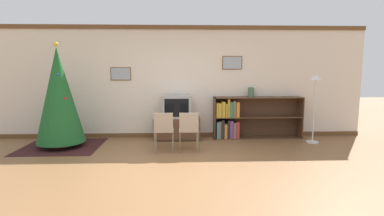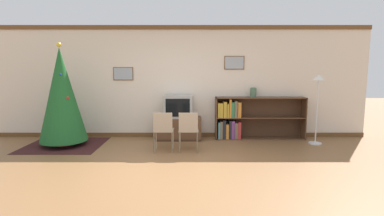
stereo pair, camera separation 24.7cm
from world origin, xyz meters
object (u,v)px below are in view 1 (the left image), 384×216
object	(u,v)px
christmas_tree	(59,95)
folding_chair_left	(164,129)
folding_chair_right	(189,129)
vase	(251,92)
standing_lamp	(315,91)
tv_console	(177,128)
television	(177,106)
bookshelf	(241,119)

from	to	relation	value
christmas_tree	folding_chair_left	xyz separation A→B (m)	(2.24, -0.52, -0.64)
folding_chair_right	vase	world-z (taller)	vase
folding_chair_right	vase	distance (m)	2.06
vase	standing_lamp	world-z (taller)	standing_lamp
folding_chair_left	tv_console	bearing A→B (deg)	76.78
television	folding_chair_left	world-z (taller)	television
television	bookshelf	bearing A→B (deg)	2.90
folding_chair_left	folding_chair_right	size ratio (longest dim) A/B	1.00
tv_console	standing_lamp	bearing A→B (deg)	-7.97
bookshelf	folding_chair_right	bearing A→B (deg)	-138.25
vase	folding_chair_left	bearing A→B (deg)	-149.42
folding_chair_right	standing_lamp	bearing A→B (deg)	12.79
christmas_tree	folding_chair_right	distance (m)	2.87
tv_console	christmas_tree	bearing A→B (deg)	-167.34
christmas_tree	standing_lamp	xyz separation A→B (m)	(5.59, 0.13, 0.08)
folding_chair_left	vase	bearing A→B (deg)	30.58
tv_console	folding_chair_left	size ratio (longest dim) A/B	1.33
television	vase	bearing A→B (deg)	4.16
folding_chair_right	vase	xyz separation A→B (m)	(1.54, 1.21, 0.65)
tv_console	television	size ratio (longest dim) A/B	1.61
bookshelf	standing_lamp	bearing A→B (deg)	-18.20
christmas_tree	television	xyz separation A→B (m)	(2.49, 0.56, -0.32)
bookshelf	folding_chair_left	bearing A→B (deg)	-147.33
television	standing_lamp	xyz separation A→B (m)	(3.10, -0.43, 0.40)
tv_console	standing_lamp	size ratio (longest dim) A/B	0.70
christmas_tree	television	size ratio (longest dim) A/B	3.30
tv_console	standing_lamp	distance (m)	3.27
folding_chair_left	folding_chair_right	bearing A→B (deg)	0.00
christmas_tree	television	distance (m)	2.57
folding_chair_right	bookshelf	xyz separation A→B (m)	(1.30, 1.16, 0.01)
vase	bookshelf	bearing A→B (deg)	-167.90
folding_chair_left	vase	distance (m)	2.46
bookshelf	vase	xyz separation A→B (m)	(0.24, 0.05, 0.64)
vase	standing_lamp	distance (m)	1.43
folding_chair_right	vase	bearing A→B (deg)	38.17
standing_lamp	folding_chair_right	bearing A→B (deg)	-167.21
christmas_tree	bookshelf	bearing A→B (deg)	8.94
television	bookshelf	distance (m)	1.58
folding_chair_left	bookshelf	bearing A→B (deg)	32.67
television	standing_lamp	distance (m)	3.16
tv_console	folding_chair_left	distance (m)	1.13
christmas_tree	vase	world-z (taller)	christmas_tree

